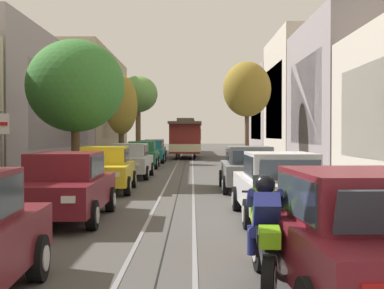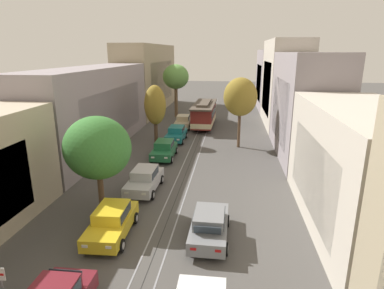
# 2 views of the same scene
# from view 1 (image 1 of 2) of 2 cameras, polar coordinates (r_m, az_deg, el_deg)

# --- Properties ---
(ground_plane) EXTENTS (163.28, 163.28, 0.00)m
(ground_plane) POSITION_cam_1_polar(r_m,az_deg,el_deg) (29.61, -1.18, -2.77)
(ground_plane) COLOR #4C4947
(trolley_track_rails) EXTENTS (1.14, 73.31, 0.01)m
(trolley_track_rails) POSITION_cam_1_polar(r_m,az_deg,el_deg) (34.13, -1.05, -2.24)
(trolley_track_rails) COLOR gray
(trolley_track_rails) RESTS_ON ground
(building_facade_left) EXTENTS (4.77, 65.01, 10.35)m
(building_facade_left) POSITION_cam_1_polar(r_m,az_deg,el_deg) (39.68, -15.69, 4.35)
(building_facade_left) COLOR #BCAD93
(building_facade_left) RESTS_ON ground
(building_facade_right) EXTENTS (5.44, 65.01, 10.73)m
(building_facade_right) POSITION_cam_1_polar(r_m,az_deg,el_deg) (37.02, 15.05, 4.93)
(building_facade_right) COLOR tan
(building_facade_right) RESTS_ON ground
(parked_car_maroon_second_left) EXTENTS (2.04, 4.38, 1.58)m
(parked_car_maroon_second_left) POSITION_cam_1_polar(r_m,az_deg,el_deg) (12.76, -13.79, -4.37)
(parked_car_maroon_second_left) COLOR maroon
(parked_car_maroon_second_left) RESTS_ON ground
(parked_car_yellow_mid_left) EXTENTS (2.13, 4.41, 1.58)m
(parked_car_yellow_mid_left) POSITION_cam_1_polar(r_m,az_deg,el_deg) (18.78, -9.58, -2.59)
(parked_car_yellow_mid_left) COLOR gold
(parked_car_yellow_mid_left) RESTS_ON ground
(parked_car_silver_fourth_left) EXTENTS (2.02, 4.37, 1.58)m
(parked_car_silver_fourth_left) POSITION_cam_1_polar(r_m,az_deg,el_deg) (24.47, -6.96, -1.72)
(parked_car_silver_fourth_left) COLOR #B7B7BC
(parked_car_silver_fourth_left) RESTS_ON ground
(parked_car_green_fifth_left) EXTENTS (2.06, 4.39, 1.58)m
(parked_car_green_fifth_left) POSITION_cam_1_polar(r_m,az_deg,el_deg) (31.58, -5.66, -1.08)
(parked_car_green_fifth_left) COLOR #1E6038
(parked_car_green_fifth_left) RESTS_ON ground
(parked_car_teal_sixth_left) EXTENTS (2.00, 4.36, 1.58)m
(parked_car_teal_sixth_left) POSITION_cam_1_polar(r_m,az_deg,el_deg) (37.41, -4.64, -0.73)
(parked_car_teal_sixth_left) COLOR #196B70
(parked_car_teal_sixth_left) RESTS_ON ground
(parked_car_beige_far_left) EXTENTS (2.11, 4.41, 1.58)m
(parked_car_beige_far_left) POSITION_cam_1_polar(r_m,az_deg,el_deg) (43.65, -4.30, -0.47)
(parked_car_beige_far_left) COLOR #C1B28E
(parked_car_beige_far_left) RESTS_ON ground
(parked_car_maroon_near_right) EXTENTS (2.14, 4.42, 1.58)m
(parked_car_maroon_near_right) POSITION_cam_1_polar(r_m,az_deg,el_deg) (6.78, 16.84, -9.25)
(parked_car_maroon_near_right) COLOR maroon
(parked_car_maroon_near_right) RESTS_ON ground
(parked_car_white_second_right) EXTENTS (2.02, 4.37, 1.58)m
(parked_car_white_second_right) POSITION_cam_1_polar(r_m,az_deg,el_deg) (12.67, 9.16, -4.39)
(parked_car_white_second_right) COLOR silver
(parked_car_white_second_right) RESTS_ON ground
(parked_car_grey_mid_right) EXTENTS (2.03, 4.37, 1.58)m
(parked_car_grey_mid_right) POSITION_cam_1_polar(r_m,az_deg,el_deg) (18.92, 5.87, -2.56)
(parked_car_grey_mid_right) COLOR slate
(parked_car_grey_mid_right) RESTS_ON ground
(street_tree_kerb_left_second) EXTENTS (3.93, 3.48, 5.80)m
(street_tree_kerb_left_second) POSITION_cam_1_polar(r_m,az_deg,el_deg) (21.72, -12.73, 6.17)
(street_tree_kerb_left_second) COLOR brown
(street_tree_kerb_left_second) RESTS_ON ground
(street_tree_kerb_left_mid) EXTENTS (2.24, 2.07, 6.06)m
(street_tree_kerb_left_mid) POSITION_cam_1_polar(r_m,az_deg,el_deg) (36.65, -7.89, 4.18)
(street_tree_kerb_left_mid) COLOR #4C3826
(street_tree_kerb_left_mid) RESTS_ON ground
(street_tree_kerb_left_fourth) EXTENTS (3.72, 3.62, 7.57)m
(street_tree_kerb_left_fourth) POSITION_cam_1_polar(r_m,az_deg,el_deg) (50.83, -6.08, 5.35)
(street_tree_kerb_left_fourth) COLOR brown
(street_tree_kerb_left_fourth) RESTS_ON ground
(street_tree_kerb_right_second) EXTENTS (3.25, 2.83, 6.92)m
(street_tree_kerb_right_second) POSITION_cam_1_polar(r_m,az_deg,el_deg) (36.07, 5.72, 5.92)
(street_tree_kerb_right_second) COLOR brown
(street_tree_kerb_right_second) RESTS_ON ground
(cable_car_trolley) EXTENTS (2.74, 9.16, 3.28)m
(cable_car_trolley) POSITION_cam_1_polar(r_m,az_deg,el_deg) (44.07, -0.87, 0.67)
(cable_car_trolley) COLOR maroon
(cable_car_trolley) RESTS_ON ground
(motorcycle_with_rider) EXTENTS (0.56, 1.97, 1.50)m
(motorcycle_with_rider) POSITION_cam_1_polar(r_m,az_deg,el_deg) (6.89, 7.67, -9.32)
(motorcycle_with_rider) COLOR black
(motorcycle_with_rider) RESTS_ON ground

